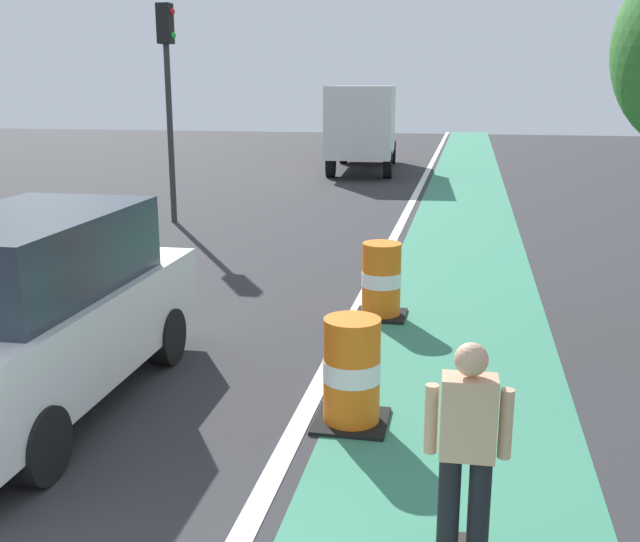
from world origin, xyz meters
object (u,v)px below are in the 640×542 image
at_px(delivery_truck_down_block, 364,123).
at_px(traffic_barrel_front, 352,373).
at_px(traffic_light_corner, 168,75).
at_px(skateboarder_on_lane, 466,455).
at_px(parked_suv_nearest, 33,312).
at_px(traffic_barrel_mid, 381,281).

bearing_deg(delivery_truck_down_block, traffic_barrel_front, -82.37).
xyz_separation_m(traffic_barrel_front, traffic_light_corner, (-6.00, 10.34, 2.97)).
height_order(skateboarder_on_lane, parked_suv_nearest, parked_suv_nearest).
relative_size(traffic_barrel_front, traffic_light_corner, 0.21).
bearing_deg(traffic_light_corner, delivery_truck_down_block, 76.00).
bearing_deg(delivery_truck_down_block, parked_suv_nearest, -90.66).
bearing_deg(parked_suv_nearest, traffic_barrel_mid, 50.64).
bearing_deg(traffic_barrel_front, delivery_truck_down_block, 97.63).
distance_m(skateboarder_on_lane, parked_suv_nearest, 4.80).
xyz_separation_m(traffic_barrel_mid, delivery_truck_down_block, (-2.87, 18.78, 1.31)).
height_order(delivery_truck_down_block, traffic_light_corner, traffic_light_corner).
bearing_deg(delivery_truck_down_block, traffic_light_corner, -104.00).
height_order(parked_suv_nearest, traffic_barrel_mid, parked_suv_nearest).
height_order(skateboarder_on_lane, traffic_barrel_front, skateboarder_on_lane).
relative_size(traffic_barrel_mid, traffic_light_corner, 0.21).
height_order(traffic_barrel_front, traffic_barrel_mid, same).
distance_m(skateboarder_on_lane, traffic_barrel_mid, 5.96).
distance_m(parked_suv_nearest, traffic_light_corner, 11.19).
xyz_separation_m(skateboarder_on_lane, delivery_truck_down_block, (-4.10, 24.60, 0.94)).
xyz_separation_m(traffic_barrel_front, traffic_barrel_mid, (-0.12, 3.60, 0.00)).
relative_size(traffic_barrel_front, traffic_barrel_mid, 1.00).
xyz_separation_m(skateboarder_on_lane, parked_suv_nearest, (-4.36, 2.00, 0.12)).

